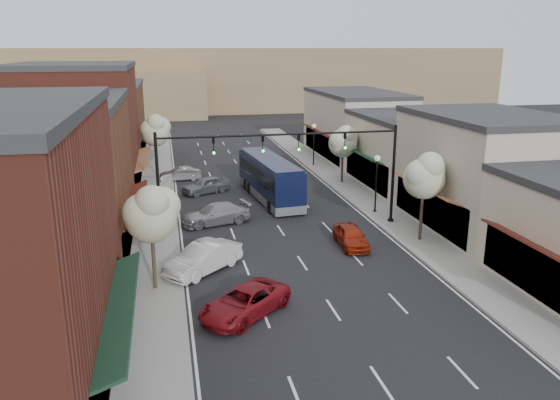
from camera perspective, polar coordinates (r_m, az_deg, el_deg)
ground at (r=30.09m, az=3.29°, el=-8.01°), size 160.00×160.00×0.00m
sidewalk_left at (r=46.64m, az=-12.81°, el=0.35°), size 2.80×73.00×0.15m
sidewalk_right at (r=49.23m, az=7.12°, el=1.42°), size 2.80×73.00×0.15m
curb_left at (r=46.63m, az=-11.09°, el=0.44°), size 0.25×73.00×0.17m
curb_right at (r=48.80m, az=5.56°, el=1.34°), size 0.25×73.00×0.17m
bldg_left_midnear at (r=34.09m, az=-23.25°, el=1.81°), size 10.14×14.10×9.40m
bldg_left_midfar at (r=47.54m, az=-20.27°, el=6.62°), size 10.14×14.10×10.90m
bldg_left_far at (r=63.44m, az=-18.23°, el=7.70°), size 10.14×18.10×8.40m
bldg_right_midnear at (r=39.65m, az=20.53°, el=2.77°), size 9.14×12.10×7.90m
bldg_right_midfar at (r=50.09m, az=13.19°, el=4.99°), size 9.14×12.10×6.40m
bldg_right_far at (r=62.81m, az=7.85°, el=7.80°), size 9.14×16.10×7.40m
hill_far at (r=116.96m, az=-8.53°, el=12.49°), size 120.00×30.00×12.00m
hill_near at (r=106.35m, az=-21.82°, el=10.19°), size 50.00×20.00×8.00m
signal_mast_right at (r=37.67m, az=8.50°, el=4.08°), size 8.22×0.46×7.00m
signal_mast_left at (r=35.40m, az=-8.86°, el=3.32°), size 8.22×0.46×7.00m
tree_right_near at (r=35.16m, az=14.95°, el=2.61°), size 2.85×2.65×5.95m
tree_right_far at (r=49.75m, az=6.67°, el=6.19°), size 2.85×2.65×5.43m
tree_left_near at (r=27.66m, az=-13.28°, el=-1.25°), size 2.85×2.65×5.69m
tree_left_far at (r=53.05m, az=-12.89°, el=7.16°), size 2.85×2.65×6.13m
lamp_post_near at (r=41.06m, az=10.06°, el=2.65°), size 0.44×0.44×4.44m
lamp_post_far at (r=57.36m, az=3.56°, el=6.52°), size 0.44×0.44×4.44m
coach_bus at (r=44.71m, az=-1.10°, el=2.35°), size 3.53×11.34×3.41m
red_hatchback at (r=34.53m, az=7.40°, el=-3.75°), size 1.77×4.03×1.35m
parked_car_a at (r=25.79m, az=-3.72°, el=-10.58°), size 5.10×4.86×1.34m
parked_car_b at (r=30.69m, az=-8.02°, el=-6.03°), size 4.75×4.56×1.61m
parked_car_c at (r=38.82m, az=-6.74°, el=-1.46°), size 5.30×3.22×1.44m
parked_car_d at (r=47.18m, az=-7.75°, el=1.58°), size 4.53×3.34×1.43m
parked_car_e at (r=52.11m, az=-10.38°, el=2.69°), size 3.89×1.68×1.24m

